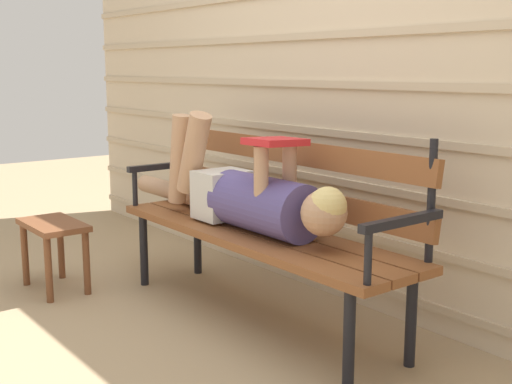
# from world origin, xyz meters

# --- Properties ---
(ground_plane) EXTENTS (12.00, 12.00, 0.00)m
(ground_plane) POSITION_xyz_m (0.00, 0.00, 0.00)
(ground_plane) COLOR tan
(house_siding) EXTENTS (5.29, 0.08, 2.17)m
(house_siding) POSITION_xyz_m (0.00, 0.62, 1.08)
(house_siding) COLOR beige
(house_siding) RESTS_ON ground
(park_bench) EXTENTS (1.75, 0.46, 0.90)m
(park_bench) POSITION_xyz_m (0.00, 0.13, 0.48)
(park_bench) COLOR brown
(park_bench) RESTS_ON ground
(reclining_person) EXTENTS (1.71, 0.27, 0.53)m
(reclining_person) POSITION_xyz_m (-0.08, 0.06, 0.58)
(reclining_person) COLOR #514784
(footstool) EXTENTS (0.43, 0.25, 0.37)m
(footstool) POSITION_xyz_m (-0.99, -0.52, 0.29)
(footstool) COLOR brown
(footstool) RESTS_ON ground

